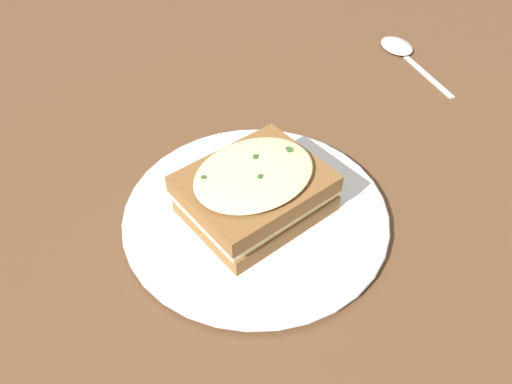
% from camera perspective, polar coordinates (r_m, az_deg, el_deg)
% --- Properties ---
extents(ground_plane, '(2.40, 2.40, 0.00)m').
position_cam_1_polar(ground_plane, '(0.53, 1.92, -1.23)').
color(ground_plane, brown).
extents(dinner_plate, '(0.27, 0.27, 0.01)m').
position_cam_1_polar(dinner_plate, '(0.51, 0.00, -2.44)').
color(dinner_plate, white).
rests_on(dinner_plate, ground_plane).
extents(sandwich, '(0.13, 0.15, 0.06)m').
position_cam_1_polar(sandwich, '(0.48, -0.09, 0.13)').
color(sandwich, brown).
rests_on(sandwich, dinner_plate).
extents(spoon, '(0.17, 0.05, 0.01)m').
position_cam_1_polar(spoon, '(0.81, 16.15, 15.42)').
color(spoon, silver).
rests_on(spoon, ground_plane).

